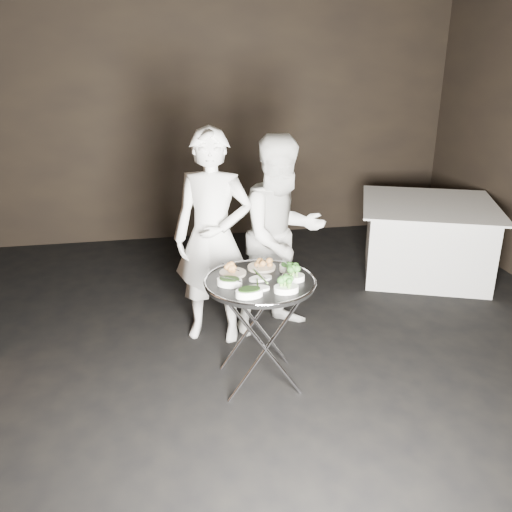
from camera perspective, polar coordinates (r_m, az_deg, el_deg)
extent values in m
cube|color=black|center=(4.21, 2.32, -13.17)|extent=(6.00, 7.00, 0.05)
cube|color=black|center=(7.01, -4.13, 14.08)|extent=(6.00, 0.05, 3.00)
cylinder|color=silver|center=(3.80, 1.03, -9.78)|extent=(0.55, 0.03, 0.80)
cylinder|color=silver|center=(3.80, 1.03, -9.78)|extent=(0.55, 0.03, 0.80)
cylinder|color=silver|center=(4.16, -0.16, -6.86)|extent=(0.55, 0.03, 0.80)
cylinder|color=silver|center=(4.16, -0.16, -6.86)|extent=(0.55, 0.03, 0.80)
cylinder|color=silver|center=(3.77, -3.04, -3.61)|extent=(0.02, 0.46, 0.02)
cylinder|color=silver|center=(3.86, 3.80, -3.07)|extent=(0.02, 0.46, 0.02)
cylinder|color=black|center=(3.79, 0.42, -2.83)|extent=(0.77, 0.77, 0.03)
torus|color=silver|center=(3.79, 0.42, -2.61)|extent=(0.79, 0.79, 0.02)
cylinder|color=beige|center=(3.89, -2.46, -1.80)|extent=(0.19, 0.19, 0.02)
cylinder|color=beige|center=(3.99, 0.59, -1.20)|extent=(0.21, 0.21, 0.02)
cylinder|color=white|center=(3.95, 3.37, -1.25)|extent=(0.12, 0.12, 0.05)
cylinder|color=silver|center=(3.89, -2.64, -1.18)|extent=(0.10, 0.17, 0.01)
cylinder|color=silver|center=(3.97, 0.55, -0.68)|extent=(0.10, 0.18, 0.01)
cylinder|color=silver|center=(3.93, 3.35, -0.93)|extent=(0.03, 0.19, 0.01)
cylinder|color=silver|center=(3.69, -2.78, -2.44)|extent=(0.15, 0.14, 0.01)
cylinder|color=silver|center=(3.77, 3.86, -1.94)|extent=(0.14, 0.14, 0.01)
cylinder|color=silver|center=(3.78, 0.40, -1.84)|extent=(0.05, 0.19, 0.01)
imported|color=white|center=(4.43, -4.57, 1.89)|extent=(0.76, 0.62, 1.79)
imported|color=white|center=(4.58, 2.75, 2.10)|extent=(0.99, 0.88, 1.71)
cube|color=white|center=(6.21, 17.43, 1.67)|extent=(1.24, 1.24, 0.77)
cube|color=white|center=(6.09, 17.83, 5.20)|extent=(1.39, 1.39, 0.02)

